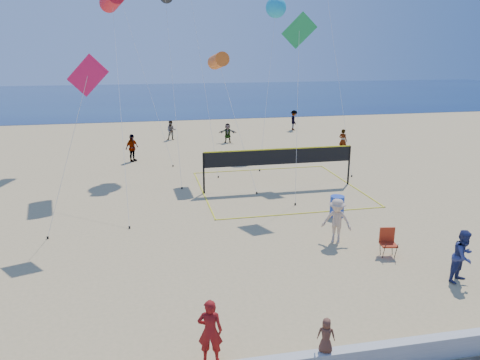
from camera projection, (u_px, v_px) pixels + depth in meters
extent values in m
plane|color=tan|center=(302.00, 305.00, 13.98)|extent=(120.00, 120.00, 0.00)
cube|color=#101F4E|center=(172.00, 96.00, 72.37)|extent=(140.00, 50.00, 0.03)
cube|color=silver|center=(344.00, 360.00, 11.07)|extent=(32.00, 0.30, 0.60)
imported|color=maroon|center=(210.00, 331.00, 11.29)|extent=(0.68, 0.52, 1.67)
imported|color=brown|center=(326.00, 335.00, 10.79)|extent=(0.50, 0.42, 0.86)
imported|color=navy|center=(463.00, 256.00, 15.20)|extent=(1.07, 0.98, 1.78)
imported|color=#CEAB89|center=(337.00, 221.00, 18.25)|extent=(1.33, 1.18, 1.79)
imported|color=gray|center=(132.00, 148.00, 31.19)|extent=(1.07, 1.09, 1.84)
imported|color=gray|center=(228.00, 133.00, 37.43)|extent=(1.49, 0.75, 1.54)
imported|color=gray|center=(343.00, 141.00, 34.01)|extent=(0.70, 0.73, 1.69)
imported|color=gray|center=(171.00, 130.00, 38.43)|extent=(0.85, 0.71, 1.58)
imported|color=gray|center=(294.00, 120.00, 42.87)|extent=(0.85, 1.27, 1.83)
cube|color=#A62A13|center=(388.00, 245.00, 17.12)|extent=(0.64, 0.59, 0.06)
cube|color=#A62A13|center=(387.00, 235.00, 17.26)|extent=(0.56, 0.14, 0.56)
cylinder|color=black|center=(384.00, 252.00, 16.98)|extent=(0.07, 0.28, 0.73)
cylinder|color=black|center=(380.00, 248.00, 17.37)|extent=(0.07, 0.28, 0.73)
cylinder|color=black|center=(396.00, 252.00, 16.99)|extent=(0.07, 0.28, 0.73)
cylinder|color=black|center=(392.00, 247.00, 17.39)|extent=(0.07, 0.28, 0.73)
cylinder|color=#1A3DAB|center=(337.00, 206.00, 21.18)|extent=(0.76, 0.76, 0.96)
cylinder|color=black|center=(204.00, 173.00, 24.35)|extent=(0.10, 0.10, 2.17)
cylinder|color=black|center=(349.00, 165.00, 25.98)|extent=(0.10, 0.10, 2.17)
cube|color=black|center=(279.00, 157.00, 24.98)|extent=(8.13, 0.09, 0.81)
cube|color=yellow|center=(279.00, 149.00, 24.86)|extent=(8.13, 0.10, 0.06)
cube|color=yellow|center=(303.00, 213.00, 21.64)|extent=(8.33, 0.13, 0.02)
cube|color=yellow|center=(260.00, 170.00, 29.28)|extent=(8.33, 0.13, 0.02)
cylinder|color=silver|center=(120.00, 100.00, 22.49)|extent=(0.50, 8.60, 9.86)
cylinder|color=black|center=(129.00, 227.00, 19.85)|extent=(0.08, 0.08, 0.10)
cylinder|color=silver|center=(173.00, 85.00, 26.88)|extent=(0.17, 6.37, 10.55)
cylinder|color=black|center=(182.00, 188.00, 25.36)|extent=(0.08, 0.08, 0.10)
cylinder|color=#D95E1B|center=(218.00, 61.00, 26.59)|extent=(1.01, 2.02, 1.06)
cylinder|color=silver|center=(237.00, 124.00, 25.55)|extent=(1.28, 4.42, 6.62)
cylinder|color=black|center=(257.00, 193.00, 24.50)|extent=(0.08, 0.08, 0.10)
cube|color=#D3144C|center=(88.00, 75.00, 18.10)|extent=(1.65, 0.40, 1.67)
cylinder|color=silver|center=(67.00, 158.00, 18.45)|extent=(2.04, 0.73, 6.32)
cylinder|color=black|center=(48.00, 238.00, 18.79)|extent=(0.08, 0.08, 0.10)
cube|color=#1B9046|center=(299.00, 30.00, 22.14)|extent=(1.53, 0.82, 1.70)
cylinder|color=silver|center=(297.00, 118.00, 22.45)|extent=(0.46, 1.63, 8.13)
cylinder|color=black|center=(295.00, 204.00, 22.77)|extent=(0.08, 0.08, 0.10)
cylinder|color=silver|center=(337.00, 65.00, 27.86)|extent=(0.93, 4.22, 12.63)
cylinder|color=black|center=(352.00, 176.00, 27.71)|extent=(0.08, 0.08, 0.10)
cylinder|color=silver|center=(200.00, 54.00, 28.53)|extent=(1.15, 6.44, 13.90)
cylinder|color=black|center=(218.00, 177.00, 27.53)|extent=(0.08, 0.08, 0.10)
sphere|color=#19A0D1|center=(276.00, 7.00, 33.64)|extent=(1.58, 1.58, 1.48)
cylinder|color=silver|center=(268.00, 83.00, 31.30)|extent=(2.91, 7.34, 10.10)
cylinder|color=black|center=(260.00, 170.00, 28.97)|extent=(0.08, 0.08, 0.10)
cylinder|color=silver|center=(134.00, 42.00, 30.42)|extent=(4.06, 6.09, 15.33)
cylinder|color=black|center=(173.00, 166.00, 30.06)|extent=(0.08, 0.08, 0.10)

